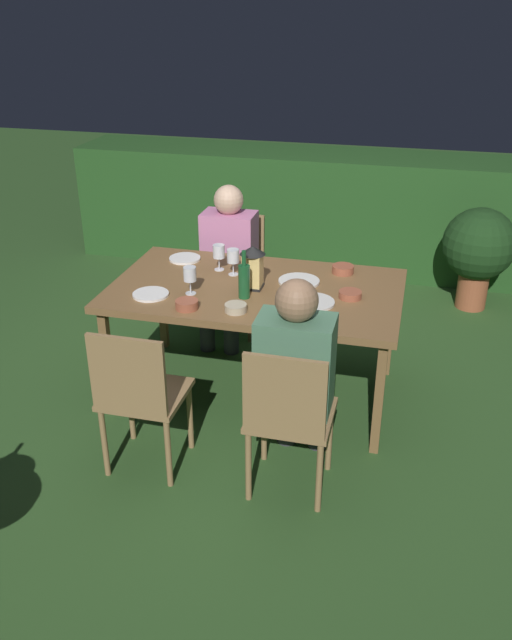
{
  "coord_description": "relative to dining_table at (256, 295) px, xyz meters",
  "views": [
    {
      "loc": [
        0.91,
        -3.6,
        2.35
      ],
      "look_at": [
        0.0,
        0.0,
        0.52
      ],
      "focal_mm": 37.38,
      "sensor_mm": 36.0,
      "label": 1
    }
  ],
  "objects": [
    {
      "name": "hedge_backdrop",
      "position": [
        0.0,
        2.42,
        -0.17
      ],
      "size": [
        4.57,
        0.71,
        1.05
      ],
      "primitive_type": "cube",
      "color": "#234C1E",
      "rests_on": "ground"
    },
    {
      "name": "bowl_salad",
      "position": [
        0.57,
        -0.02,
        0.07
      ],
      "size": [
        0.13,
        0.13,
        0.04
      ],
      "color": "#9E5138",
      "rests_on": "dining_table"
    },
    {
      "name": "dining_table",
      "position": [
        0.0,
        0.0,
        0.0
      ],
      "size": [
        1.75,
        1.03,
        0.75
      ],
      "color": "brown",
      "rests_on": "ground"
    },
    {
      "name": "potted_plant_by_hedge",
      "position": [
        1.41,
        1.71,
        -0.18
      ],
      "size": [
        0.58,
        0.58,
        0.84
      ],
      "color": "#9E5133",
      "rests_on": "ground"
    },
    {
      "name": "plate_d",
      "position": [
        -0.57,
        -0.27,
        0.06
      ],
      "size": [
        0.21,
        0.21,
        0.01
      ],
      "primitive_type": "cylinder",
      "color": "white",
      "rests_on": "dining_table"
    },
    {
      "name": "plate_c",
      "position": [
        0.24,
        0.13,
        0.06
      ],
      "size": [
        0.25,
        0.25,
        0.01
      ],
      "primitive_type": "cylinder",
      "color": "white",
      "rests_on": "dining_table"
    },
    {
      "name": "chair_side_left_a",
      "position": [
        -0.39,
        -0.91,
        -0.21
      ],
      "size": [
        0.42,
        0.4,
        0.87
      ],
      "color": "#937047",
      "rests_on": "ground"
    },
    {
      "name": "person_in_green",
      "position": [
        0.39,
        -0.71,
        -0.06
      ],
      "size": [
        0.38,
        0.47,
        1.15
      ],
      "color": "#4C7A5B",
      "rests_on": "ground"
    },
    {
      "name": "plate_a",
      "position": [
        -0.57,
        0.33,
        0.06
      ],
      "size": [
        0.21,
        0.21,
        0.01
      ],
      "primitive_type": "cylinder",
      "color": "white",
      "rests_on": "dining_table"
    },
    {
      "name": "lantern_centerpiece",
      "position": [
        -0.02,
        -0.01,
        0.2
      ],
      "size": [
        0.15,
        0.15,
        0.27
      ],
      "color": "black",
      "rests_on": "dining_table"
    },
    {
      "name": "plate_b",
      "position": [
        0.37,
        -0.15,
        0.06
      ],
      "size": [
        0.25,
        0.25,
        0.01
      ],
      "primitive_type": "cylinder",
      "color": "silver",
      "rests_on": "dining_table"
    },
    {
      "name": "ground_plane",
      "position": [
        0.0,
        0.0,
        -0.69
      ],
      "size": [
        16.0,
        16.0,
        0.0
      ],
      "primitive_type": "plane",
      "color": "#2D5123"
    },
    {
      "name": "wine_glass_b",
      "position": [
        -0.19,
        0.16,
        0.17
      ],
      "size": [
        0.08,
        0.08,
        0.17
      ],
      "color": "silver",
      "rests_on": "dining_table"
    },
    {
      "name": "chair_side_left_b",
      "position": [
        0.39,
        -0.91,
        -0.21
      ],
      "size": [
        0.42,
        0.4,
        0.87
      ],
      "color": "#937047",
      "rests_on": "ground"
    },
    {
      "name": "chair_side_right_a",
      "position": [
        -0.39,
        0.91,
        -0.21
      ],
      "size": [
        0.42,
        0.4,
        0.87
      ],
      "color": "#937047",
      "rests_on": "ground"
    },
    {
      "name": "bowl_bread",
      "position": [
        -0.03,
        -0.36,
        0.08
      ],
      "size": [
        0.12,
        0.12,
        0.04
      ],
      "color": "#BCAD8E",
      "rests_on": "dining_table"
    },
    {
      "name": "bowl_dip",
      "position": [
        -0.3,
        -0.39,
        0.08
      ],
      "size": [
        0.13,
        0.13,
        0.05
      ],
      "color": "#9E5138",
      "rests_on": "dining_table"
    },
    {
      "name": "wine_glass_c",
      "position": [
        -0.35,
        -0.19,
        0.17
      ],
      "size": [
        0.08,
        0.08,
        0.17
      ],
      "color": "silver",
      "rests_on": "dining_table"
    },
    {
      "name": "green_bottle_on_table",
      "position": [
        -0.03,
        -0.17,
        0.16
      ],
      "size": [
        0.07,
        0.07,
        0.29
      ],
      "color": "#195128",
      "rests_on": "dining_table"
    },
    {
      "name": "person_in_pink",
      "position": [
        -0.39,
        0.71,
        -0.06
      ],
      "size": [
        0.38,
        0.47,
        1.15
      ],
      "color": "#C675A3",
      "rests_on": "ground"
    },
    {
      "name": "wine_glass_a",
      "position": [
        -0.3,
        0.21,
        0.17
      ],
      "size": [
        0.08,
        0.08,
        0.17
      ],
      "color": "silver",
      "rests_on": "dining_table"
    },
    {
      "name": "bowl_olives",
      "position": [
        0.48,
        0.36,
        0.08
      ],
      "size": [
        0.14,
        0.14,
        0.05
      ],
      "color": "#9E5138",
      "rests_on": "dining_table"
    }
  ]
}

